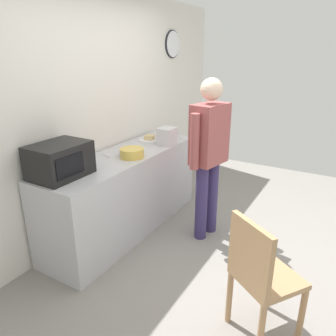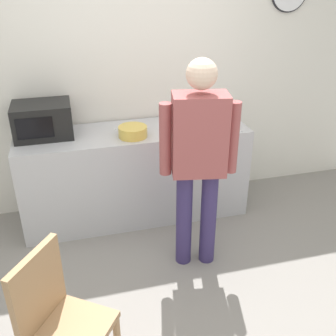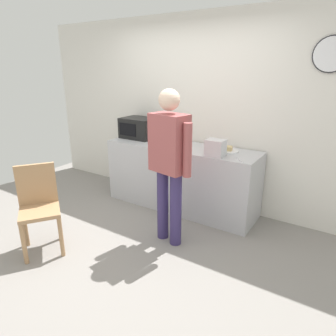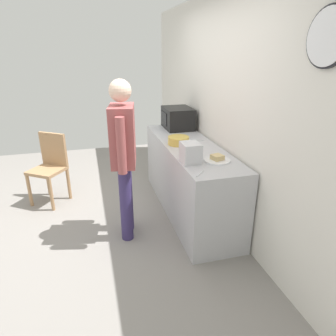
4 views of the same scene
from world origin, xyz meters
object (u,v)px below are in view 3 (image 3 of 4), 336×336
object	(u,v)px
sandwich_plate	(228,150)
salad_bowl	(174,144)
person_standing	(169,157)
wooden_chair	(39,204)
microwave	(139,128)
fork_utensil	(240,160)
toaster	(215,148)
spoon_utensil	(179,142)

from	to	relation	value
sandwich_plate	salad_bowl	bearing A→B (deg)	-162.03
person_standing	wooden_chair	xyz separation A→B (m)	(-1.09, -0.88, -0.48)
microwave	fork_utensil	bearing A→B (deg)	-9.95
salad_bowl	wooden_chair	size ratio (longest dim) A/B	0.27
salad_bowl	toaster	world-z (taller)	toaster
person_standing	sandwich_plate	bearing A→B (deg)	72.74
salad_bowl	spoon_utensil	bearing A→B (deg)	109.24
spoon_utensil	fork_utensil	bearing A→B (deg)	-18.76
microwave	toaster	bearing A→B (deg)	-11.63
sandwich_plate	toaster	bearing A→B (deg)	-99.31
toaster	wooden_chair	size ratio (longest dim) A/B	0.23
toaster	person_standing	distance (m)	0.69
person_standing	wooden_chair	size ratio (longest dim) A/B	1.82
microwave	fork_utensil	xyz separation A→B (m)	(1.70, -0.30, -0.15)
sandwich_plate	salad_bowl	distance (m)	0.70
microwave	spoon_utensil	size ratio (longest dim) A/B	2.94
microwave	wooden_chair	distance (m)	1.88
salad_bowl	fork_utensil	distance (m)	0.94
fork_utensil	spoon_utensil	xyz separation A→B (m)	(-1.03, 0.35, 0.00)
person_standing	wooden_chair	distance (m)	1.48
salad_bowl	toaster	size ratio (longest dim) A/B	1.17
person_standing	wooden_chair	bearing A→B (deg)	-141.27
fork_utensil	microwave	bearing A→B (deg)	170.05
spoon_utensil	person_standing	xyz separation A→B (m)	(0.47, -0.98, 0.10)
microwave	wooden_chair	size ratio (longest dim) A/B	0.53
person_standing	wooden_chair	world-z (taller)	person_standing
microwave	salad_bowl	distance (m)	0.80
sandwich_plate	wooden_chair	bearing A→B (deg)	-127.46
fork_utensil	wooden_chair	distance (m)	2.27
sandwich_plate	salad_bowl	size ratio (longest dim) A/B	1.07
microwave	person_standing	world-z (taller)	person_standing
person_standing	spoon_utensil	bearing A→B (deg)	115.59
fork_utensil	salad_bowl	bearing A→B (deg)	175.27
toaster	fork_utensil	world-z (taller)	toaster
spoon_utensil	wooden_chair	size ratio (longest dim) A/B	0.18
fork_utensil	person_standing	distance (m)	0.85
salad_bowl	person_standing	size ratio (longest dim) A/B	0.15
toaster	person_standing	size ratio (longest dim) A/B	0.13
spoon_utensil	sandwich_plate	bearing A→B (deg)	-4.36
salad_bowl	fork_utensil	size ratio (longest dim) A/B	1.51
sandwich_plate	fork_utensil	world-z (taller)	sandwich_plate
microwave	salad_bowl	size ratio (longest dim) A/B	1.95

